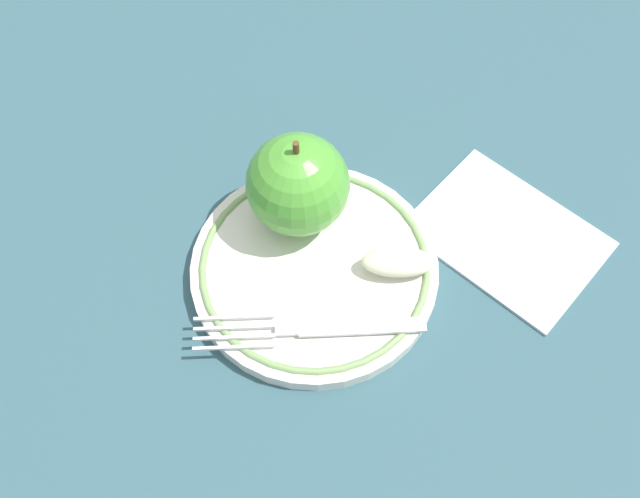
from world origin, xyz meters
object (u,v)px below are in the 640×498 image
plate (320,266)px  napkin_folded (508,235)px  apple_slice_front (398,262)px  fork (317,329)px  apple_red_whole (298,185)px

plate → napkin_folded: bearing=77.7°
plate → apple_slice_front: size_ratio=3.41×
fork → napkin_folded: size_ratio=1.15×
apple_red_whole → apple_slice_front: (0.08, 0.05, -0.03)m
apple_slice_front → fork: (0.02, -0.08, -0.01)m
apple_red_whole → fork: size_ratio=0.54×
apple_red_whole → apple_slice_front: 0.10m
plate → apple_red_whole: 0.07m
plate → apple_red_whole: (-0.05, 0.00, 0.05)m
apple_red_whole → napkin_folded: 0.19m
apple_red_whole → fork: 0.11m
plate → napkin_folded: (0.03, 0.16, -0.01)m
fork → apple_red_whole: bearing=-84.6°
fork → apple_slice_front: bearing=-142.6°
apple_slice_front → napkin_folded: apple_slice_front is taller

